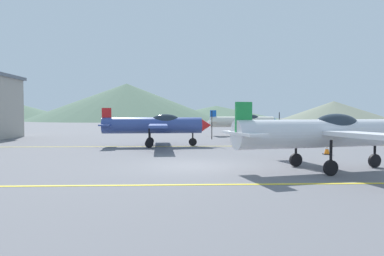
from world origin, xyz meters
The scene contains 12 objects.
ground_plane centered at (0.00, 0.00, 0.00)m, with size 400.00×400.00×0.00m, color slate.
apron_line_near centered at (0.00, -3.73, 0.01)m, with size 80.00×0.16×0.01m, color yellow.
apron_line_far centered at (0.00, 8.74, 0.01)m, with size 80.00×0.16×0.01m, color yellow.
airplane_near centered at (5.00, -1.20, 1.47)m, with size 7.63×8.67×2.61m.
airplane_mid centered at (-2.08, 8.90, 1.47)m, with size 7.56×8.70×2.61m.
airplane_far centered at (6.21, 20.34, 1.47)m, with size 7.60×8.72×2.61m.
car_sedan centered at (5.96, 12.15, 0.84)m, with size 4.35×2.13×1.62m.
traffic_cone_front centered at (7.42, 3.80, 0.29)m, with size 0.36×0.36×0.59m.
hill_left centered at (-70.21, 130.88, 3.60)m, with size 50.44×50.44×7.19m, color #4C6651.
hill_centerleft centered at (-20.41, 113.81, 6.99)m, with size 72.35×72.35×13.99m, color #4C6651.
hill_centerright centered at (17.47, 148.99, 3.29)m, with size 62.85×62.85×6.58m, color #4C6651.
hill_right centered at (77.29, 151.29, 4.51)m, with size 50.81×50.81×9.01m, color slate.
Camera 1 is at (-0.56, -13.84, 2.15)m, focal length 31.21 mm.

